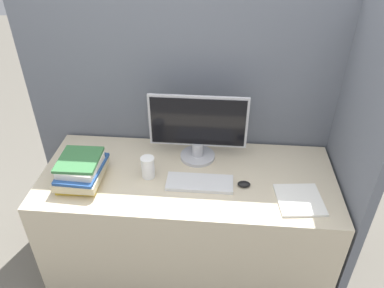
{
  "coord_description": "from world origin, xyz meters",
  "views": [
    {
      "loc": [
        0.17,
        -1.3,
        2.11
      ],
      "look_at": [
        0.02,
        0.39,
        0.95
      ],
      "focal_mm": 35.0,
      "sensor_mm": 36.0,
      "label": 1
    }
  ],
  "objects_px": {
    "mouse": "(244,184)",
    "monitor": "(198,129)",
    "keyboard": "(200,183)",
    "book_stack": "(81,171)",
    "coffee_cup": "(148,167)"
  },
  "relations": [
    {
      "from": "mouse",
      "to": "monitor",
      "type": "bearing_deg",
      "value": 137.97
    },
    {
      "from": "coffee_cup",
      "to": "keyboard",
      "type": "bearing_deg",
      "value": -8.65
    },
    {
      "from": "monitor",
      "to": "coffee_cup",
      "type": "relative_size",
      "value": 4.44
    },
    {
      "from": "keyboard",
      "to": "book_stack",
      "type": "distance_m",
      "value": 0.66
    },
    {
      "from": "monitor",
      "to": "mouse",
      "type": "xyz_separation_m",
      "value": [
        0.27,
        -0.25,
        -0.19
      ]
    },
    {
      "from": "monitor",
      "to": "coffee_cup",
      "type": "bearing_deg",
      "value": -141.89
    },
    {
      "from": "mouse",
      "to": "coffee_cup",
      "type": "height_order",
      "value": "coffee_cup"
    },
    {
      "from": "mouse",
      "to": "book_stack",
      "type": "xyz_separation_m",
      "value": [
        -0.89,
        -0.03,
        0.06
      ]
    },
    {
      "from": "keyboard",
      "to": "coffee_cup",
      "type": "bearing_deg",
      "value": 171.35
    },
    {
      "from": "coffee_cup",
      "to": "book_stack",
      "type": "relative_size",
      "value": 0.41
    },
    {
      "from": "coffee_cup",
      "to": "book_stack",
      "type": "height_order",
      "value": "book_stack"
    },
    {
      "from": "monitor",
      "to": "mouse",
      "type": "relative_size",
      "value": 8.07
    },
    {
      "from": "keyboard",
      "to": "coffee_cup",
      "type": "distance_m",
      "value": 0.3
    },
    {
      "from": "monitor",
      "to": "keyboard",
      "type": "height_order",
      "value": "monitor"
    },
    {
      "from": "monitor",
      "to": "book_stack",
      "type": "xyz_separation_m",
      "value": [
        -0.62,
        -0.27,
        -0.13
      ]
    }
  ]
}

